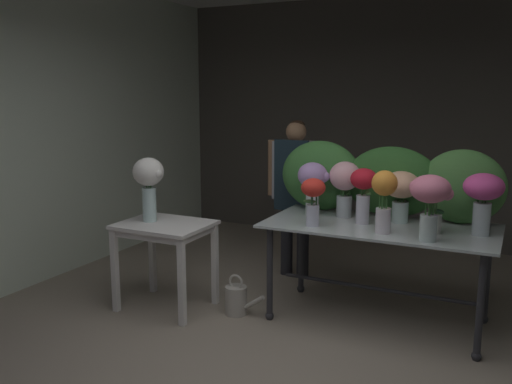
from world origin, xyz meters
TOP-DOWN VIEW (x-y plane):
  - ground_plane at (0.00, 1.95)m, footprint 8.60×8.60m
  - wall_back at (0.00, 3.91)m, footprint 5.65×0.12m
  - wall_left at (-2.83, 1.95)m, footprint 0.12×4.03m
  - display_table_glass at (0.40, 1.40)m, footprint 1.78×0.90m
  - side_table_white at (-1.30, 0.90)m, footprint 0.75×0.60m
  - florist at (-0.62, 2.15)m, footprint 0.59×0.24m
  - foliage_backdrop at (0.35, 1.73)m, footprint 1.86×0.30m
  - vase_violet_hydrangea at (0.81, 1.34)m, footprint 0.23×0.23m
  - vase_blush_ranunculus at (0.06, 1.55)m, footprint 0.26×0.26m
  - vase_fuchsia_stock at (1.13, 1.42)m, footprint 0.29×0.29m
  - vase_scarlet_freesia at (-0.07, 1.14)m, footprint 0.19×0.19m
  - vase_rosy_snapdragons at (0.81, 1.08)m, footprint 0.30×0.28m
  - vase_crimson_anemones at (0.26, 1.38)m, footprint 0.21×0.21m
  - vase_sunset_peonies at (0.47, 1.16)m, footprint 0.19×0.19m
  - vase_peach_roses at (0.52, 1.56)m, footprint 0.32×0.29m
  - vase_lilac_lilies at (-0.19, 1.47)m, footprint 0.27×0.25m
  - vase_white_roses_tall at (-1.44, 0.90)m, footprint 0.28×0.26m
  - watering_can at (-0.68, 1.03)m, footprint 0.35×0.18m

SIDE VIEW (x-z plane):
  - ground_plane at x=0.00m, z-range 0.00..0.00m
  - watering_can at x=-0.68m, z-range -0.05..0.30m
  - side_table_white at x=-1.30m, z-range 0.27..1.02m
  - display_table_glass at x=0.40m, z-range 0.27..1.08m
  - florist at x=-0.62m, z-range 0.18..1.73m
  - vase_scarlet_freesia at x=-0.07m, z-range 0.85..1.22m
  - vase_violet_hydrangea at x=0.81m, z-range 0.85..1.27m
  - vase_peach_roses at x=0.52m, z-range 0.86..1.28m
  - vase_crimson_anemones at x=0.26m, z-range 0.86..1.30m
  - vase_sunset_peonies at x=0.47m, z-range 0.85..1.32m
  - vase_blush_ranunculus at x=0.06m, z-range 0.86..1.32m
  - vase_white_roses_tall at x=-1.44m, z-range 0.83..1.37m
  - vase_fuchsia_stock at x=1.13m, z-range 0.87..1.33m
  - foliage_backdrop at x=0.35m, z-range 0.80..1.41m
  - vase_lilac_lilies at x=-0.19m, z-range 0.87..1.33m
  - vase_rosy_snapdragons at x=0.81m, z-range 0.89..1.36m
  - wall_back at x=0.00m, z-range 0.00..2.94m
  - wall_left at x=-2.83m, z-range 0.00..2.94m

